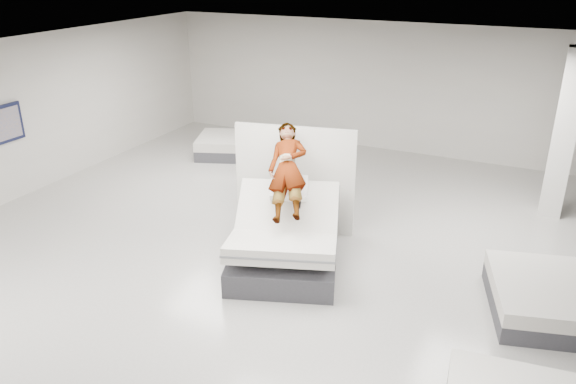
# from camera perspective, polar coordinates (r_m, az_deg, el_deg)

# --- Properties ---
(room) EXTENTS (14.00, 14.04, 3.20)m
(room) POSITION_cam_1_polar(r_m,az_deg,el_deg) (8.19, -3.21, 0.97)
(room) COLOR #B1ADA7
(room) RESTS_ON ground
(hero_bed) EXTENTS (2.27, 2.60, 1.30)m
(hero_bed) POSITION_cam_1_polar(r_m,az_deg,el_deg) (9.02, -0.28, -5.16)
(hero_bed) COLOR #39393E
(hero_bed) RESTS_ON floor
(person) EXTENTS (1.09, 1.61, 1.57)m
(person) POSITION_cam_1_polar(r_m,az_deg,el_deg) (8.92, -0.06, 0.93)
(person) COLOR slate
(person) RESTS_ON hero_bed
(remote) EXTENTS (0.09, 0.15, 0.08)m
(remote) POSITION_cam_1_polar(r_m,az_deg,el_deg) (8.66, 1.14, -1.32)
(remote) COLOR black
(remote) RESTS_ON person
(divider_panel) EXTENTS (2.12, 0.53, 1.95)m
(divider_panel) POSITION_cam_1_polar(r_m,az_deg,el_deg) (9.98, 0.69, 1.28)
(divider_panel) COLOR silver
(divider_panel) RESTS_ON floor
(flat_bed_right_far) EXTENTS (1.70, 2.00, 0.47)m
(flat_bed_right_far) POSITION_cam_1_polar(r_m,az_deg,el_deg) (8.73, 24.23, -9.75)
(flat_bed_right_far) COLOR #39393E
(flat_bed_right_far) RESTS_ON floor
(flat_bed_left_far) EXTENTS (2.15, 1.89, 0.49)m
(flat_bed_left_far) POSITION_cam_1_polar(r_m,az_deg,el_deg) (14.19, -5.42, 4.72)
(flat_bed_left_far) COLOR #39393E
(flat_bed_left_far) RESTS_ON floor
(column) EXTENTS (0.40, 0.40, 3.20)m
(column) POSITION_cam_1_polar(r_m,az_deg,el_deg) (11.56, 26.25, 5.21)
(column) COLOR silver
(column) RESTS_ON floor
(wall_poster) EXTENTS (0.06, 0.95, 0.75)m
(wall_poster) POSITION_cam_1_polar(r_m,az_deg,el_deg) (12.36, -27.09, 6.09)
(wall_poster) COLOR black
(wall_poster) RESTS_ON wall_left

